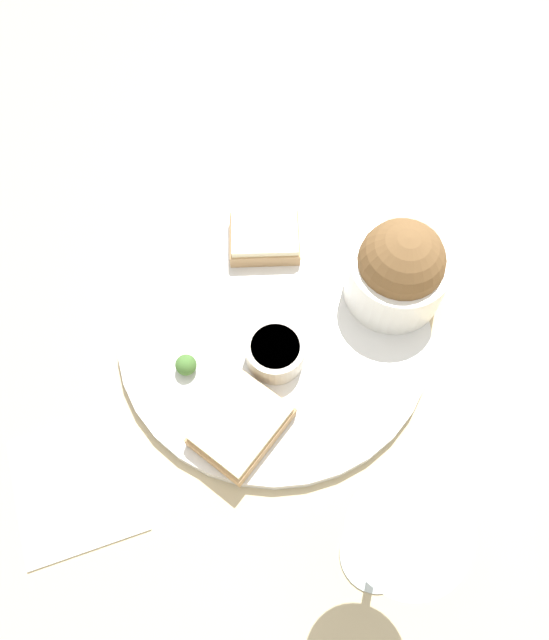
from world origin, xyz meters
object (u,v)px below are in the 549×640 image
(sauce_ramekin, at_px, (275,351))
(cheese_toast_far, at_px, (265,237))
(cheese_toast_near, at_px, (241,426))
(wine_glass, at_px, (398,540))
(napkin, at_px, (77,486))
(salad_bowl, at_px, (398,270))

(sauce_ramekin, relative_size, cheese_toast_far, 0.64)
(cheese_toast_near, bearing_deg, cheese_toast_far, -117.81)
(wine_glass, relative_size, napkin, 1.26)
(salad_bowl, distance_m, sauce_ramekin, 0.15)
(salad_bowl, height_order, wine_glass, wine_glass)
(napkin, bearing_deg, cheese_toast_near, 176.17)
(cheese_toast_near, bearing_deg, wine_glass, 114.85)
(salad_bowl, height_order, cheese_toast_near, salad_bowl)
(cheese_toast_far, distance_m, napkin, 0.33)
(cheese_toast_near, xyz_separation_m, cheese_toast_far, (-0.10, -0.20, 0.00))
(sauce_ramekin, xyz_separation_m, wine_glass, (-0.01, 0.22, 0.09))
(cheese_toast_far, bearing_deg, wine_glass, 84.97)
(cheese_toast_near, relative_size, cheese_toast_far, 1.18)
(cheese_toast_near, height_order, cheese_toast_far, same)
(sauce_ramekin, distance_m, cheese_toast_near, 0.08)
(wine_glass, bearing_deg, salad_bowl, -119.65)
(cheese_toast_far, height_order, napkin, cheese_toast_far)
(sauce_ramekin, height_order, wine_glass, wine_glass)
(sauce_ramekin, bearing_deg, cheese_toast_near, 44.37)
(salad_bowl, distance_m, napkin, 0.39)
(cheese_toast_far, relative_size, napkin, 0.73)
(cheese_toast_near, bearing_deg, sauce_ramekin, -135.63)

